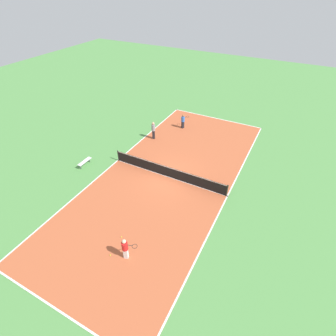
% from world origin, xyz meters
% --- Properties ---
extents(ground_plane, '(80.00, 80.00, 0.00)m').
position_xyz_m(ground_plane, '(0.00, 0.00, 0.00)').
color(ground_plane, '#518E47').
extents(court_surface, '(10.12, 23.83, 0.02)m').
position_xyz_m(court_surface, '(0.00, 0.00, 0.01)').
color(court_surface, '#B75633').
rests_on(court_surface, ground_plane).
extents(tennis_net, '(9.92, 0.10, 1.04)m').
position_xyz_m(tennis_net, '(0.00, 0.00, 0.55)').
color(tennis_net, black).
rests_on(tennis_net, court_surface).
extents(bench, '(0.36, 1.40, 0.45)m').
position_xyz_m(bench, '(7.05, 1.93, 0.38)').
color(bench, silver).
rests_on(bench, ground_plane).
extents(player_baseline_gray, '(0.50, 0.50, 1.79)m').
position_xyz_m(player_baseline_gray, '(4.09, -4.72, 1.06)').
color(player_baseline_gray, black).
rests_on(player_baseline_gray, court_surface).
extents(player_near_blue, '(0.75, 0.98, 1.50)m').
position_xyz_m(player_near_blue, '(2.44, -8.07, 0.87)').
color(player_near_blue, black).
rests_on(player_near_blue, court_surface).
extents(player_coach_red, '(0.99, 0.57, 1.61)m').
position_xyz_m(player_coach_red, '(-1.34, 7.80, 0.94)').
color(player_coach_red, white).
rests_on(player_coach_red, court_surface).
extents(tennis_ball_midcourt, '(0.07, 0.07, 0.07)m').
position_xyz_m(tennis_ball_midcourt, '(-0.22, 6.76, 0.06)').
color(tennis_ball_midcourt, '#CCE033').
rests_on(tennis_ball_midcourt, court_surface).
extents(tennis_ball_near_net, '(0.07, 0.07, 0.07)m').
position_xyz_m(tennis_ball_near_net, '(-0.41, 8.15, 0.06)').
color(tennis_ball_near_net, '#CCE033').
rests_on(tennis_ball_near_net, court_surface).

